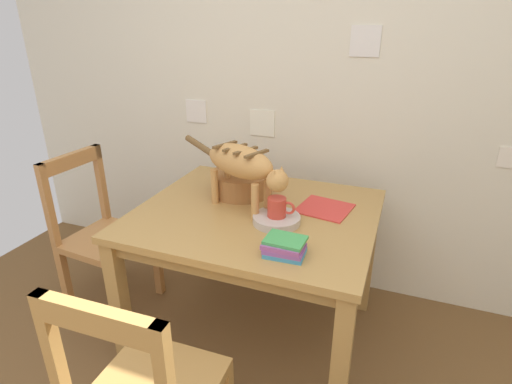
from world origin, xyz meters
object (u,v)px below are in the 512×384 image
object	(u,v)px
cat	(242,165)
magazine	(325,208)
saucer_bowl	(277,219)
dining_table	(256,227)
book_stack	(284,247)
wicker_basket	(242,182)
wooden_chair_near	(102,235)
coffee_mug	(278,207)

from	to	relation	value
cat	magazine	xyz separation A→B (m)	(0.38, 0.15, -0.23)
saucer_bowl	magazine	world-z (taller)	saucer_bowl
dining_table	book_stack	xyz separation A→B (m)	(0.25, -0.33, 0.13)
book_stack	magazine	bearing A→B (deg)	82.67
dining_table	saucer_bowl	bearing A→B (deg)	-32.66
dining_table	wicker_basket	distance (m)	0.29
wicker_basket	saucer_bowl	bearing A→B (deg)	-43.63
saucer_bowl	wicker_basket	xyz separation A→B (m)	(-0.29, 0.27, 0.04)
cat	book_stack	world-z (taller)	cat
dining_table	saucer_bowl	size ratio (longest dim) A/B	5.24
saucer_bowl	magazine	size ratio (longest dim) A/B	0.90
cat	wooden_chair_near	size ratio (longest dim) A/B	0.68
coffee_mug	book_stack	world-z (taller)	coffee_mug
cat	saucer_bowl	bearing A→B (deg)	90.00
magazine	wicker_basket	distance (m)	0.47
coffee_mug	wicker_basket	distance (m)	0.40
saucer_bowl	magazine	xyz separation A→B (m)	(0.17, 0.23, -0.01)
saucer_bowl	coffee_mug	world-z (taller)	coffee_mug
dining_table	wicker_basket	size ratio (longest dim) A/B	3.51
cat	saucer_bowl	world-z (taller)	cat
wicker_basket	wooden_chair_near	bearing A→B (deg)	-164.24
dining_table	wooden_chair_near	size ratio (longest dim) A/B	1.22
cat	magazine	world-z (taller)	cat
dining_table	wooden_chair_near	distance (m)	0.98
cat	wooden_chair_near	distance (m)	1.03
cat	dining_table	bearing A→B (deg)	114.61
cat	wicker_basket	bearing A→B (deg)	-133.55
dining_table	cat	bearing A→B (deg)	-177.68
dining_table	coffee_mug	world-z (taller)	coffee_mug
saucer_bowl	wooden_chair_near	size ratio (longest dim) A/B	0.23
book_stack	dining_table	bearing A→B (deg)	126.72
coffee_mug	wicker_basket	size ratio (longest dim) A/B	0.39
book_stack	wicker_basket	bearing A→B (deg)	127.66
wooden_chair_near	magazine	bearing A→B (deg)	103.02
dining_table	wicker_basket	xyz separation A→B (m)	(-0.15, 0.19, 0.15)
magazine	dining_table	bearing A→B (deg)	-145.56
coffee_mug	wooden_chair_near	size ratio (longest dim) A/B	0.14
coffee_mug	wooden_chair_near	xyz separation A→B (m)	(-1.09, 0.05, -0.39)
book_stack	wooden_chair_near	bearing A→B (deg)	166.26
cat	book_stack	xyz separation A→B (m)	(0.31, -0.33, -0.20)
cat	wooden_chair_near	world-z (taller)	cat
saucer_bowl	wooden_chair_near	bearing A→B (deg)	177.48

